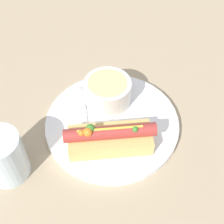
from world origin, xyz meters
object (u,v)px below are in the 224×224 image
(spoon, at_px, (84,101))
(drinking_glass, at_px, (3,157))
(soup_bowl, at_px, (108,91))
(hot_dog, at_px, (110,138))

(spoon, distance_m, drinking_glass, 0.21)
(soup_bowl, xyz_separation_m, drinking_glass, (-0.12, -0.22, 0.00))
(soup_bowl, distance_m, drinking_glass, 0.25)
(hot_dog, bearing_deg, spoon, 111.93)
(soup_bowl, bearing_deg, hot_dog, -68.27)
(hot_dog, bearing_deg, drinking_glass, -171.55)
(soup_bowl, bearing_deg, spoon, -153.00)
(hot_dog, distance_m, drinking_glass, 0.20)
(hot_dog, height_order, soup_bowl, hot_dog)
(hot_dog, relative_size, soup_bowl, 1.69)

